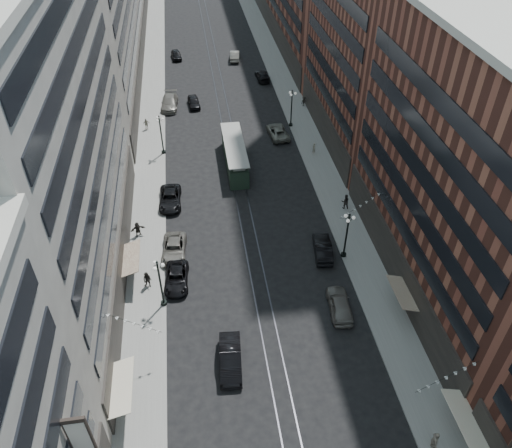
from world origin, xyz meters
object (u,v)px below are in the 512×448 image
pedestrian_4 (435,441)px  car_4 (340,304)px  lamppost_sw_mid (161,133)px  car_9 (176,55)px  car_14 (235,56)px  pedestrian_7 (345,201)px  car_12 (262,76)px  pedestrian_5 (138,229)px  pedestrian_8 (314,148)px  car_2 (177,278)px  car_11 (278,132)px  lamppost_se_mid (292,107)px  car_8 (169,102)px  car_7 (170,199)px  car_13 (194,102)px  car_5 (230,358)px  pedestrian_9 (304,101)px  lamppost_sw_far (160,282)px  lamppost_se_far (347,234)px  pedestrian_2 (147,280)px  car_10 (323,248)px  car_extra_0 (174,249)px  streetcar (235,155)px  pedestrian_6 (146,124)px

pedestrian_4 → car_4: bearing=32.8°
lamppost_sw_mid → car_9: 33.64m
car_14 → pedestrian_7: pedestrian_7 is taller
car_12 → car_9: bearing=-41.5°
pedestrian_5 → pedestrian_8: pedestrian_5 is taller
car_2 → car_4: (14.74, -5.61, 0.15)m
car_9 → car_11: car_11 is taller
lamppost_se_mid → car_8: (-17.43, 8.66, -2.24)m
car_7 → pedestrian_4: bearing=-58.3°
car_13 → pedestrian_7: size_ratio=2.24×
car_2 → car_5: 10.88m
pedestrian_4 → car_7: (-18.33, 32.26, -0.38)m
car_14 → pedestrian_4: bearing=101.4°
lamppost_se_mid → pedestrian_9: 7.05m
lamppost_sw_far → car_12: (16.81, 48.95, -2.38)m
car_7 → lamppost_se_mid: bearing=44.9°
lamppost_se_far → car_9: bearing=105.8°
lamppost_se_mid → car_7: size_ratio=1.03×
pedestrian_4 → car_11: (-3.13, 46.02, -0.39)m
car_2 → car_4: 15.77m
car_4 → car_11: bearing=-84.9°
car_12 → pedestrian_8: size_ratio=3.20×
car_11 → pedestrian_8: bearing=121.0°
car_13 → pedestrian_2: bearing=-103.8°
lamppost_sw_mid → car_5: size_ratio=1.08×
car_4 → car_12: 51.89m
car_9 → car_14: car_14 is taller
pedestrian_7 → car_5: bearing=58.7°
car_11 → pedestrian_5: bearing=40.3°
car_10 → car_extra_0: bearing=-0.4°
pedestrian_2 → car_4: bearing=4.3°
car_9 → car_extra_0: bearing=-96.8°
lamppost_sw_mid → pedestrian_5: bearing=-99.2°
car_2 → car_12: size_ratio=0.98×
car_9 → pedestrian_7: size_ratio=2.23×
lamppost_sw_mid → car_4: lamppost_sw_mid is taller
car_14 → pedestrian_5: bearing=78.7°
lamppost_sw_mid → streetcar: lamppost_sw_mid is taller
pedestrian_5 → car_extra_0: bearing=-61.3°
car_11 → pedestrian_6: 18.91m
car_12 → pedestrian_8: 25.08m
lamppost_se_far → car_5: (-12.92, -11.36, -2.26)m
car_2 → pedestrian_9: 40.67m
car_5 → car_11: 38.29m
car_2 → car_7: (-0.46, 13.02, 0.07)m
pedestrian_5 → car_extra_0: (3.79, -3.47, -0.28)m
car_5 → pedestrian_8: (14.47, 31.43, 0.08)m
lamppost_se_mid → car_11: bearing=-133.2°
car_4 → car_5: bearing=27.9°
pedestrian_4 → car_8: pedestrian_4 is taller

